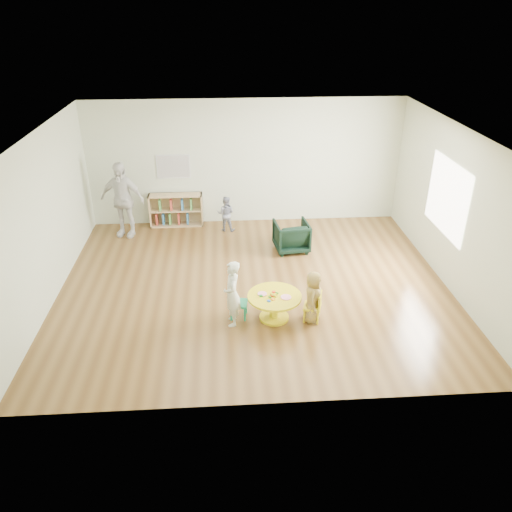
# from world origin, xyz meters

# --- Properties ---
(room) EXTENTS (7.10, 7.00, 2.80)m
(room) POSITION_xyz_m (0.01, 0.00, 1.89)
(room) COLOR brown
(room) RESTS_ON ground
(activity_table) EXTENTS (0.87, 0.87, 0.48)m
(activity_table) POSITION_xyz_m (0.26, -1.07, 0.30)
(activity_table) COLOR yellow
(activity_table) RESTS_ON ground
(kid_chair_left) EXTENTS (0.32, 0.32, 0.52)m
(kid_chair_left) POSITION_xyz_m (-0.36, -0.99, 0.28)
(kid_chair_left) COLOR #1B9564
(kid_chair_left) RESTS_ON ground
(kid_chair_right) EXTENTS (0.34, 0.34, 0.51)m
(kid_chair_right) POSITION_xyz_m (0.90, -1.17, 0.27)
(kid_chair_right) COLOR yellow
(kid_chair_right) RESTS_ON ground
(bookshelf) EXTENTS (1.20, 0.30, 0.75)m
(bookshelf) POSITION_xyz_m (-1.61, 2.86, 0.37)
(bookshelf) COLOR tan
(bookshelf) RESTS_ON ground
(alphabet_poster) EXTENTS (0.74, 0.01, 0.54)m
(alphabet_poster) POSITION_xyz_m (-1.60, 2.98, 1.35)
(alphabet_poster) COLOR silver
(alphabet_poster) RESTS_ON ground
(armchair) EXTENTS (0.75, 0.76, 0.63)m
(armchair) POSITION_xyz_m (0.86, 1.39, 0.31)
(armchair) COLOR black
(armchair) RESTS_ON ground
(child_left) EXTENTS (0.28, 0.41, 1.11)m
(child_left) POSITION_xyz_m (-0.42, -1.16, 0.55)
(child_left) COLOR silver
(child_left) RESTS_ON ground
(child_right) EXTENTS (0.37, 0.48, 0.89)m
(child_right) POSITION_xyz_m (0.86, -1.17, 0.44)
(child_right) COLOR yellow
(child_right) RESTS_ON ground
(toddler) EXTENTS (0.45, 0.38, 0.80)m
(toddler) POSITION_xyz_m (-0.47, 2.47, 0.40)
(toddler) COLOR #192240
(toddler) RESTS_ON ground
(adult_caretaker) EXTENTS (1.04, 0.64, 1.66)m
(adult_caretaker) POSITION_xyz_m (-2.68, 2.38, 0.83)
(adult_caretaker) COLOR silver
(adult_caretaker) RESTS_ON ground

